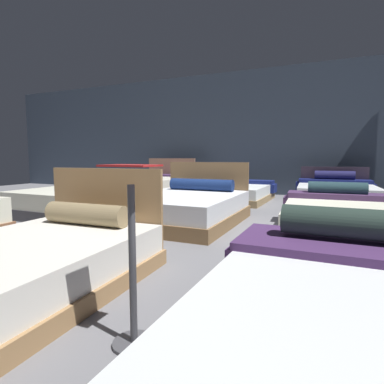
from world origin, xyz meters
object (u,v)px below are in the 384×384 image
at_px(bed_1, 31,263).
at_px(bed_7, 235,192).
at_px(bed_5, 339,218).
at_px(bed_6, 155,186).
at_px(bed_4, 185,207).
at_px(bed_8, 336,194).
at_px(price_sign, 133,278).
at_px(bed_3, 72,201).
at_px(bed_2, 361,325).

relative_size(bed_1, bed_7, 1.03).
xyz_separation_m(bed_1, bed_7, (0.07, 5.68, -0.01)).
xyz_separation_m(bed_5, bed_6, (-4.47, 2.78, 0.04)).
bearing_deg(bed_4, bed_1, -90.35).
relative_size(bed_4, bed_7, 1.06).
relative_size(bed_8, price_sign, 2.04).
distance_m(bed_6, bed_8, 4.48).
distance_m(bed_3, bed_8, 5.45).
distance_m(bed_1, bed_6, 6.10).
distance_m(bed_3, bed_7, 3.74).
distance_m(bed_2, bed_5, 2.96).
xyz_separation_m(bed_1, bed_3, (-2.30, 2.78, 0.01)).
bearing_deg(price_sign, bed_5, 70.88).
bearing_deg(bed_4, bed_8, 52.60).
bearing_deg(bed_7, bed_5, -49.57).
height_order(bed_4, bed_6, bed_6).
bearing_deg(bed_8, bed_2, -92.78).
bearing_deg(bed_2, price_sign, -165.63).
xyz_separation_m(bed_4, bed_6, (-2.22, 2.87, 0.02)).
xyz_separation_m(bed_3, bed_6, (0.12, 2.91, 0.04)).
xyz_separation_m(bed_3, bed_5, (4.58, 0.14, -0.00)).
bearing_deg(bed_5, bed_3, 179.28).
distance_m(bed_1, bed_2, 2.30).
bearing_deg(bed_6, bed_3, -90.81).
height_order(bed_2, bed_6, bed_6).
bearing_deg(bed_6, price_sign, -59.37).
xyz_separation_m(bed_3, bed_7, (2.37, 2.89, -0.03)).
height_order(bed_3, bed_5, bed_5).
distance_m(bed_1, bed_3, 3.61).
relative_size(bed_3, bed_6, 1.00).
height_order(bed_1, bed_3, bed_1).
relative_size(bed_2, bed_8, 1.05).
bearing_deg(bed_7, bed_2, -67.06).
height_order(bed_6, bed_7, bed_6).
height_order(bed_1, bed_8, bed_1).
distance_m(bed_1, bed_5, 3.71).
distance_m(bed_4, price_sign, 3.33).
relative_size(bed_2, bed_3, 1.06).
relative_size(bed_1, bed_5, 0.99).
bearing_deg(bed_5, price_sign, -111.55).
bearing_deg(bed_2, bed_4, 129.24).
relative_size(bed_1, price_sign, 2.08).
xyz_separation_m(bed_4, bed_8, (2.25, 2.90, 0.01)).
height_order(bed_3, price_sign, price_sign).
xyz_separation_m(bed_2, bed_4, (-2.26, 2.86, 0.01)).
bearing_deg(bed_1, bed_2, -2.38).
bearing_deg(bed_8, bed_4, -130.69).
relative_size(bed_3, bed_4, 0.95).
bearing_deg(bed_6, bed_4, -50.82).
bearing_deg(bed_1, price_sign, -16.15).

